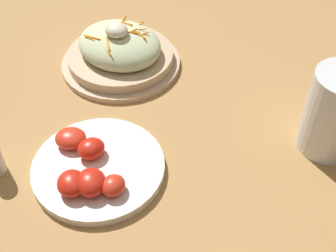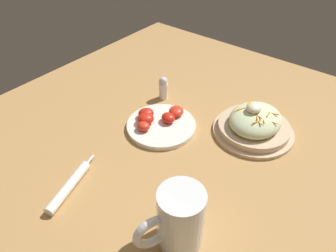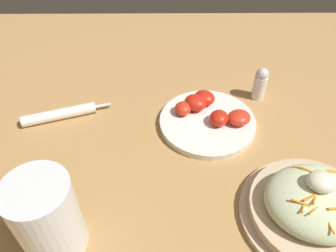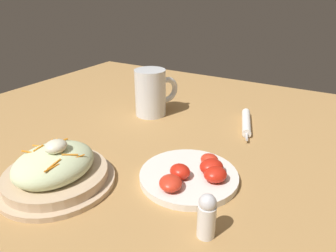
{
  "view_description": "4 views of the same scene",
  "coord_description": "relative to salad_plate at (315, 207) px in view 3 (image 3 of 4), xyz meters",
  "views": [
    {
      "loc": [
        -0.29,
        0.45,
        0.55
      ],
      "look_at": [
        0.0,
        0.06,
        0.06
      ],
      "focal_mm": 47.09,
      "sensor_mm": 36.0,
      "label": 1
    },
    {
      "loc": [
        -0.51,
        -0.32,
        0.62
      ],
      "look_at": [
        0.0,
        0.08,
        0.09
      ],
      "focal_mm": 34.11,
      "sensor_mm": 36.0,
      "label": 2
    },
    {
      "loc": [
        -0.02,
        -0.36,
        0.5
      ],
      "look_at": [
        -0.02,
        0.08,
        0.07
      ],
      "focal_mm": 34.86,
      "sensor_mm": 36.0,
      "label": 3
    },
    {
      "loc": [
        0.56,
        0.4,
        0.38
      ],
      "look_at": [
        -0.01,
        0.07,
        0.07
      ],
      "focal_mm": 32.7,
      "sensor_mm": 36.0,
      "label": 4
    }
  ],
  "objects": [
    {
      "name": "tomato_plate",
      "position": [
        -0.15,
        0.24,
        -0.02
      ],
      "size": [
        0.21,
        0.21,
        0.05
      ],
      "color": "white",
      "rests_on": "ground_plane"
    },
    {
      "name": "napkin_roll",
      "position": [
        -0.48,
        0.25,
        -0.02
      ],
      "size": [
        0.19,
        0.08,
        0.02
      ],
      "color": "white",
      "rests_on": "ground_plane"
    },
    {
      "name": "ground_plane",
      "position": [
        -0.22,
        0.07,
        -0.03
      ],
      "size": [
        1.43,
        1.43,
        0.0
      ],
      "primitive_type": "plane",
      "color": "#B2844C"
    },
    {
      "name": "salad_plate",
      "position": [
        0.0,
        0.0,
        0.0
      ],
      "size": [
        0.24,
        0.24,
        0.1
      ],
      "color": "#D1B28E",
      "rests_on": "ground_plane"
    },
    {
      "name": "salt_shaker",
      "position": [
        -0.02,
        0.33,
        0.01
      ],
      "size": [
        0.03,
        0.03,
        0.08
      ],
      "color": "white",
      "rests_on": "ground_plane"
    },
    {
      "name": "beer_mug",
      "position": [
        -0.42,
        -0.04,
        0.03
      ],
      "size": [
        0.15,
        0.1,
        0.14
      ],
      "color": "white",
      "rests_on": "ground_plane"
    }
  ]
}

